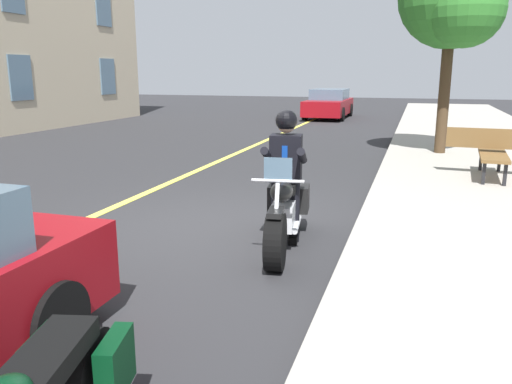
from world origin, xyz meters
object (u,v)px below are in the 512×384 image
object	(u,v)px
rider_main	(286,165)
bench_sidewalk	(494,149)
motorcycle_main	(284,212)
car_silver	(329,104)

from	to	relation	value
rider_main	bench_sidewalk	world-z (taller)	rider_main
motorcycle_main	rider_main	distance (m)	0.61
car_silver	bench_sidewalk	xyz separation A→B (m)	(14.13, 5.67, 0.02)
rider_main	bench_sidewalk	bearing A→B (deg)	147.02
car_silver	bench_sidewalk	distance (m)	15.23
rider_main	bench_sidewalk	xyz separation A→B (m)	(-4.71, 3.06, -0.32)
motorcycle_main	car_silver	world-z (taller)	car_silver
car_silver	bench_sidewalk	world-z (taller)	car_silver
bench_sidewalk	rider_main	bearing A→B (deg)	-32.98
car_silver	bench_sidewalk	size ratio (longest dim) A/B	2.52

